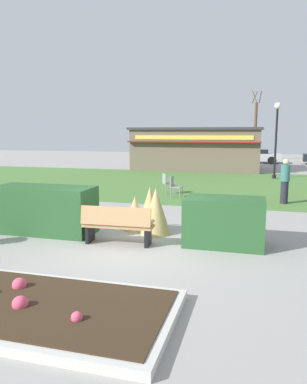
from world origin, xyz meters
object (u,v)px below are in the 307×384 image
(person_strolling, at_px, (285,181))
(parked_car_west_slot, at_px, (199,155))
(cafe_chair_west, at_px, (174,185))
(tree_right_bg, at_px, (255,130))
(lamppost_far, at_px, (276,131))
(cafe_chair_east, at_px, (167,182))
(parked_car_center_slot, at_px, (255,156))
(park_bench, at_px, (118,225))
(food_kiosk, at_px, (197,148))

(person_strolling, distance_m, parked_car_west_slot, 19.81)
(cafe_chair_west, distance_m, tree_right_bg, 22.65)
(lamppost_far, relative_size, cafe_chair_east, 4.84)
(parked_car_center_slot, height_order, tree_right_bg, tree_right_bg)
(park_bench, distance_m, lamppost_far, 15.22)
(parked_car_west_slot, bearing_deg, tree_right_bg, 37.23)
(park_bench, xyz_separation_m, lamppost_far, (4.20, 14.46, 2.22))
(cafe_chair_east, relative_size, person_strolling, 0.53)
(cafe_chair_east, bearing_deg, person_strolling, -11.92)
(food_kiosk, relative_size, cafe_chair_west, 10.16)
(food_kiosk, distance_m, cafe_chair_east, 11.30)
(lamppost_far, relative_size, parked_car_west_slot, 1.02)
(parked_car_center_slot, distance_m, tree_right_bg, 4.27)
(tree_right_bg, bearing_deg, food_kiosk, -111.09)
(park_bench, distance_m, cafe_chair_west, 6.69)
(cafe_chair_west, relative_size, person_strolling, 0.53)
(park_bench, xyz_separation_m, parked_car_west_slot, (-1.81, 25.37, 0.16))
(food_kiosk, xyz_separation_m, tree_right_bg, (3.96, 10.27, 1.37))
(cafe_chair_east, relative_size, tree_right_bg, 0.14)
(park_bench, xyz_separation_m, parked_car_center_slot, (3.11, 25.37, 0.16))
(person_strolling, height_order, parked_car_center_slot, person_strolling)
(lamppost_far, relative_size, parked_car_center_slot, 1.01)
(food_kiosk, xyz_separation_m, parked_car_center_slot, (4.08, 6.62, -0.85))
(lamppost_far, height_order, tree_right_bg, tree_right_bg)
(food_kiosk, bearing_deg, parked_car_center_slot, 58.35)
(parked_car_west_slot, relative_size, parked_car_center_slot, 0.99)
(cafe_chair_west, relative_size, parked_car_center_slot, 0.21)
(parked_car_west_slot, xyz_separation_m, parked_car_center_slot, (4.92, 0.00, 0.00))
(cafe_chair_west, relative_size, parked_car_west_slot, 0.21)
(tree_right_bg, bearing_deg, lamppost_far, -85.27)
(person_strolling, relative_size, tree_right_bg, 0.26)
(cafe_chair_east, bearing_deg, park_bench, -85.71)
(lamppost_far, distance_m, parked_car_west_slot, 12.62)
(park_bench, distance_m, person_strolling, 7.75)
(lamppost_far, relative_size, person_strolling, 2.55)
(parked_car_west_slot, bearing_deg, parked_car_center_slot, 0.02)
(cafe_chair_east, bearing_deg, parked_car_west_slot, 93.98)
(cafe_chair_west, xyz_separation_m, person_strolling, (4.26, -0.19, 0.33))
(park_bench, height_order, cafe_chair_east, park_bench)
(food_kiosk, distance_m, person_strolling, 13.31)
(cafe_chair_west, bearing_deg, park_bench, -89.56)
(parked_car_west_slot, bearing_deg, food_kiosk, -82.76)
(lamppost_far, relative_size, tree_right_bg, 0.67)
(cafe_chair_east, bearing_deg, food_kiosk, 92.04)
(park_bench, distance_m, parked_car_west_slot, 25.43)
(tree_right_bg, bearing_deg, person_strolling, -86.92)
(food_kiosk, height_order, tree_right_bg, tree_right_bg)
(tree_right_bg, bearing_deg, cafe_chair_east, -99.39)
(lamppost_far, distance_m, cafe_chair_west, 9.12)
(person_strolling, bearing_deg, lamppost_far, -10.91)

